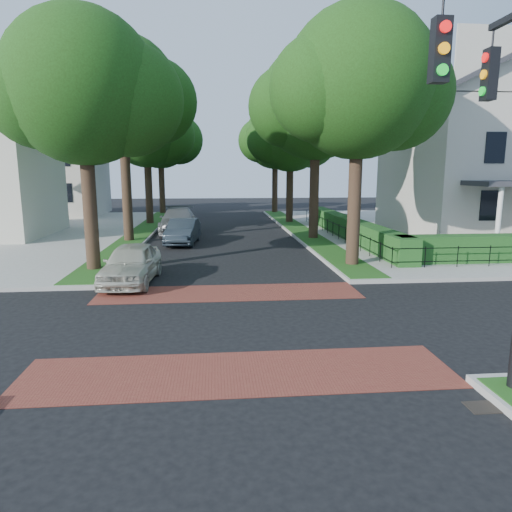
# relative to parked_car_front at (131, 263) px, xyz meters

# --- Properties ---
(ground) EXTENTS (120.00, 120.00, 0.00)m
(ground) POSITION_rel_parked_car_front_xyz_m (3.60, -5.00, -0.74)
(ground) COLOR black
(ground) RESTS_ON ground
(sidewalk_ne) EXTENTS (30.00, 30.00, 0.15)m
(sidewalk_ne) POSITION_rel_parked_car_front_xyz_m (23.10, 14.00, -0.67)
(sidewalk_ne) COLOR gray
(sidewalk_ne) RESTS_ON ground
(crosswalk_far) EXTENTS (9.00, 2.20, 0.01)m
(crosswalk_far) POSITION_rel_parked_car_front_xyz_m (3.60, -1.80, -0.74)
(crosswalk_far) COLOR maroon
(crosswalk_far) RESTS_ON ground
(crosswalk_near) EXTENTS (9.00, 2.20, 0.01)m
(crosswalk_near) POSITION_rel_parked_car_front_xyz_m (3.60, -8.20, -0.74)
(crosswalk_near) COLOR maroon
(crosswalk_near) RESTS_ON ground
(storm_drain) EXTENTS (0.65, 0.45, 0.01)m
(storm_drain) POSITION_rel_parked_car_front_xyz_m (7.90, -10.00, -0.74)
(storm_drain) COLOR black
(storm_drain) RESTS_ON ground
(grass_strip_ne) EXTENTS (1.60, 29.80, 0.02)m
(grass_strip_ne) POSITION_rel_parked_car_front_xyz_m (9.00, 14.10, -0.58)
(grass_strip_ne) COLOR #1C4C15
(grass_strip_ne) RESTS_ON sidewalk_ne
(grass_strip_nw) EXTENTS (1.60, 29.80, 0.02)m
(grass_strip_nw) POSITION_rel_parked_car_front_xyz_m (-1.80, 14.10, -0.58)
(grass_strip_nw) COLOR #1C4C15
(grass_strip_nw) RESTS_ON sidewalk_nw
(tree_right_near) EXTENTS (7.75, 6.67, 10.66)m
(tree_right_near) POSITION_rel_parked_car_front_xyz_m (9.20, 2.24, 6.88)
(tree_right_near) COLOR black
(tree_right_near) RESTS_ON sidewalk_ne
(tree_right_mid) EXTENTS (8.25, 7.09, 11.22)m
(tree_right_mid) POSITION_rel_parked_car_front_xyz_m (9.21, 10.25, 7.24)
(tree_right_mid) COLOR black
(tree_right_mid) RESTS_ON sidewalk_ne
(tree_right_far) EXTENTS (7.25, 6.23, 9.74)m
(tree_right_far) POSITION_rel_parked_car_front_xyz_m (9.20, 19.22, 6.16)
(tree_right_far) COLOR black
(tree_right_far) RESTS_ON sidewalk_ne
(tree_right_back) EXTENTS (7.50, 6.45, 10.20)m
(tree_right_back) POSITION_rel_parked_car_front_xyz_m (9.20, 28.23, 6.52)
(tree_right_back) COLOR black
(tree_right_back) RESTS_ON sidewalk_ne
(tree_left_near) EXTENTS (7.50, 6.45, 10.20)m
(tree_left_near) POSITION_rel_parked_car_front_xyz_m (-1.80, 2.23, 6.52)
(tree_left_near) COLOR black
(tree_left_near) RESTS_ON sidewalk_nw
(tree_left_mid) EXTENTS (8.00, 6.88, 11.48)m
(tree_left_mid) POSITION_rel_parked_car_front_xyz_m (-1.79, 10.24, 7.60)
(tree_left_mid) COLOR black
(tree_left_mid) RESTS_ON sidewalk_nw
(tree_left_far) EXTENTS (7.00, 6.02, 9.86)m
(tree_left_far) POSITION_rel_parked_car_front_xyz_m (-1.80, 19.22, 6.38)
(tree_left_far) COLOR black
(tree_left_far) RESTS_ON sidewalk_nw
(tree_left_back) EXTENTS (7.75, 6.66, 10.44)m
(tree_left_back) POSITION_rel_parked_car_front_xyz_m (-1.80, 28.24, 6.67)
(tree_left_back) COLOR black
(tree_left_back) RESTS_ON sidewalk_nw
(hedge_main_road) EXTENTS (1.00, 18.00, 1.20)m
(hedge_main_road) POSITION_rel_parked_car_front_xyz_m (11.30, 10.00, 0.01)
(hedge_main_road) COLOR #1A4317
(hedge_main_road) RESTS_ON sidewalk_ne
(fence_main_road) EXTENTS (0.06, 18.00, 0.90)m
(fence_main_road) POSITION_rel_parked_car_front_xyz_m (10.50, 10.00, -0.14)
(fence_main_road) COLOR black
(fence_main_road) RESTS_ON sidewalk_ne
(house_victorian) EXTENTS (13.00, 13.05, 12.48)m
(house_victorian) POSITION_rel_parked_car_front_xyz_m (21.11, 10.92, 5.28)
(house_victorian) COLOR beige
(house_victorian) RESTS_ON sidewalk_ne
(house_left_far) EXTENTS (10.00, 9.00, 10.14)m
(house_left_far) POSITION_rel_parked_car_front_xyz_m (-11.89, 26.99, 4.30)
(house_left_far) COLOR beige
(house_left_far) RESTS_ON sidewalk_nw
(parked_car_front) EXTENTS (2.01, 4.46, 1.49)m
(parked_car_front) POSITION_rel_parked_car_front_xyz_m (0.00, 0.00, 0.00)
(parked_car_front) COLOR #BAB9A7
(parked_car_front) RESTS_ON ground
(parked_car_middle) EXTENTS (1.94, 4.49, 1.44)m
(parked_car_middle) POSITION_rel_parked_car_front_xyz_m (1.30, 9.31, -0.03)
(parked_car_middle) COLOR #202930
(parked_car_middle) RESTS_ON ground
(parked_car_rear) EXTENTS (2.48, 5.86, 1.69)m
(parked_car_rear) POSITION_rel_parked_car_front_xyz_m (0.66, 14.26, 0.10)
(parked_car_rear) COLOR slate
(parked_car_rear) RESTS_ON ground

